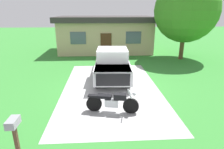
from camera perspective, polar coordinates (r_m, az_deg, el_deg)
name	(u,v)px	position (r m, az deg, el deg)	size (l,w,h in m)	color
ground_plane	(111,88)	(10.49, -0.31, -4.13)	(80.00, 80.00, 0.00)	#338131
driveway_pad	(111,88)	(10.49, -0.31, -4.11)	(5.16, 8.99, 0.01)	#A7A7A7
motorcycle	(113,102)	(7.96, 0.20, -8.20)	(2.20, 0.77, 1.09)	black
pickup_truck	(112,62)	(12.08, 0.06, 3.76)	(2.26, 5.71, 1.90)	black
mailbox	(14,128)	(6.12, -27.41, -14.03)	(0.26, 0.48, 1.26)	#4C3823
shade_tree	(186,11)	(17.47, 21.39, 17.44)	(5.18, 5.18, 6.64)	brown
neighbor_house	(105,34)	(20.06, -2.02, 12.19)	(9.60, 5.60, 3.50)	tan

